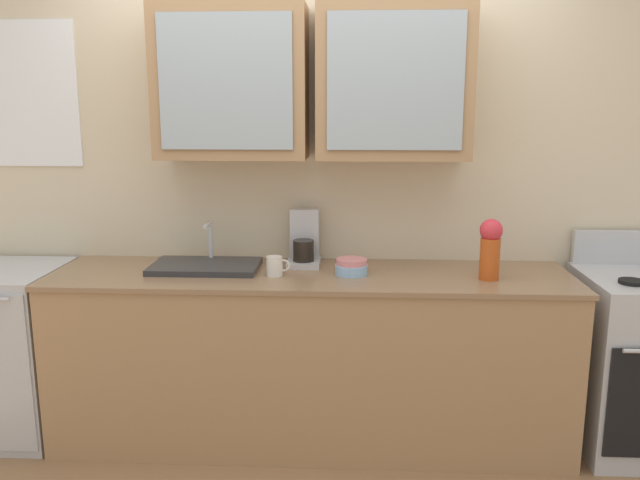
# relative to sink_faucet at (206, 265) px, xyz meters

# --- Properties ---
(ground_plane) EXTENTS (10.00, 10.00, 0.00)m
(ground_plane) POSITION_rel_sink_faucet_xyz_m (0.54, -0.06, -0.91)
(ground_plane) COLOR #936B47
(back_wall_unit) EXTENTS (4.16, 0.42, 2.86)m
(back_wall_unit) POSITION_rel_sink_faucet_xyz_m (0.54, 0.27, 0.61)
(back_wall_unit) COLOR beige
(back_wall_unit) RESTS_ON ground_plane
(counter) EXTENTS (2.61, 0.65, 0.89)m
(counter) POSITION_rel_sink_faucet_xyz_m (0.54, -0.06, -0.47)
(counter) COLOR #A87F56
(counter) RESTS_ON ground_plane
(sink_faucet) EXTENTS (0.55, 0.34, 0.23)m
(sink_faucet) POSITION_rel_sink_faucet_xyz_m (0.00, 0.00, 0.00)
(sink_faucet) COLOR #2D2D30
(sink_faucet) RESTS_ON counter
(bowl_stack) EXTENTS (0.16, 0.16, 0.08)m
(bowl_stack) POSITION_rel_sink_faucet_xyz_m (0.75, -0.07, 0.02)
(bowl_stack) COLOR #8CB7E0
(bowl_stack) RESTS_ON counter
(vase) EXTENTS (0.11, 0.11, 0.30)m
(vase) POSITION_rel_sink_faucet_xyz_m (1.42, -0.13, 0.14)
(vase) COLOR #BF4C19
(vase) RESTS_ON counter
(cup_near_sink) EXTENTS (0.12, 0.08, 0.10)m
(cup_near_sink) POSITION_rel_sink_faucet_xyz_m (0.37, -0.12, 0.03)
(cup_near_sink) COLOR silver
(cup_near_sink) RESTS_ON counter
(dishwasher) EXTENTS (0.56, 0.63, 0.89)m
(dishwasher) POSITION_rel_sink_faucet_xyz_m (-1.05, -0.06, -0.47)
(dishwasher) COLOR silver
(dishwasher) RESTS_ON ground_plane
(coffee_maker) EXTENTS (0.17, 0.20, 0.29)m
(coffee_maker) POSITION_rel_sink_faucet_xyz_m (0.50, 0.13, 0.09)
(coffee_maker) COLOR #B7B7BC
(coffee_maker) RESTS_ON counter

